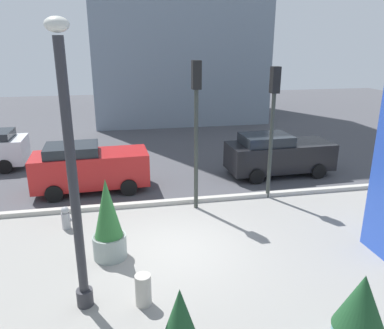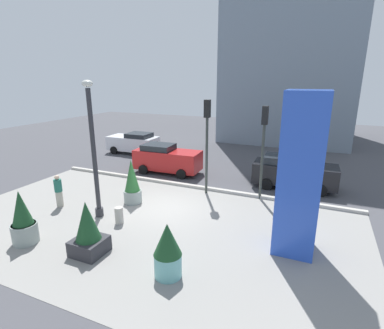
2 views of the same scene
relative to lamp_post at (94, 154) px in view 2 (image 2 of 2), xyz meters
name	(u,v)px [view 2 (image 2 of 2)]	position (x,y,z in m)	size (l,w,h in m)	color
ground_plane	(197,183)	(2.34, 5.99, -2.94)	(60.00, 60.00, 0.00)	#47474C
plaza_pavement	(143,226)	(2.34, -0.01, -2.94)	(18.00, 10.00, 0.02)	gray
curb_strip	(191,186)	(2.34, 5.11, -2.86)	(18.00, 0.24, 0.16)	#B7B2A8
lamp_post	(94,154)	(0.00, 0.00, 0.00)	(0.44, 0.44, 6.03)	#2D2D33
art_pillar_blue	(300,176)	(8.42, 0.64, -0.07)	(1.41, 1.41, 5.74)	blue
potted_plant_near_left	(168,250)	(4.92, -2.57, -2.00)	(0.90, 0.90, 1.85)	#6BB2B2
potted_plant_near_right	(88,231)	(1.73, -2.56, -2.03)	(1.11, 1.11, 2.02)	#2D2D33
potted_plant_curbside	(132,183)	(0.53, 1.91, -1.90)	(0.90, 0.90, 2.27)	gray
potted_plant_by_pillar	(23,220)	(-1.05, -2.96, -1.99)	(0.95, 0.95, 2.13)	gray
fire_hydrant	(132,181)	(-0.83, 3.85, -2.57)	(0.36, 0.26, 0.75)	#99999E
concrete_bollard	(119,215)	(1.28, -0.23, -2.56)	(0.36, 0.36, 0.75)	#B2ADA3
traffic_light_far_side	(207,132)	(3.47, 4.63, 0.45)	(0.28, 0.42, 5.05)	#333833
traffic_light_corner	(264,138)	(6.32, 5.06, 0.29)	(0.28, 0.42, 4.80)	#333833
car_passing_lane	(134,143)	(-5.37, 10.72, -2.04)	(4.21, 2.11, 1.74)	silver
car_far_lane	(167,159)	(-0.26, 7.05, -1.98)	(4.43, 2.11, 1.89)	red
car_curb_west	(293,172)	(7.70, 7.44, -2.02)	(4.62, 2.15, 1.82)	black
pedestrian_crossing	(58,190)	(-2.46, 0.05, -2.03)	(0.50, 0.50, 1.63)	#B2AD9E
highrise_across_street	(295,28)	(5.46, 23.26, 7.83)	(11.94, 11.28, 21.53)	gray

